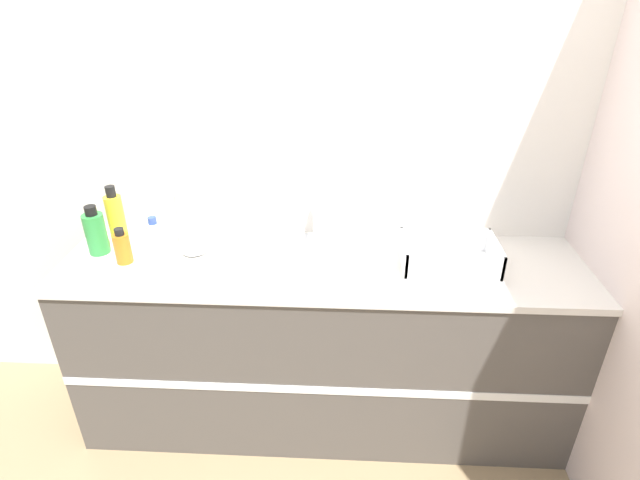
{
  "coord_description": "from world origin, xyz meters",
  "views": [
    {
      "loc": [
        0.07,
        -1.54,
        1.98
      ],
      "look_at": [
        -0.02,
        0.25,
        1.01
      ],
      "focal_mm": 28.0,
      "sensor_mm": 36.0,
      "label": 1
    }
  ],
  "objects_px": {
    "dish_rack": "(448,258)",
    "bottle_green": "(96,232)",
    "paper_towel_roll": "(191,223)",
    "bottle_clear": "(155,237)",
    "bottle_yellow": "(116,218)",
    "bottle_amber": "(122,247)",
    "sink": "(315,253)"
  },
  "relations": [
    {
      "from": "bottle_yellow",
      "to": "bottle_clear",
      "type": "distance_m",
      "value": 0.22
    },
    {
      "from": "bottle_green",
      "to": "paper_towel_roll",
      "type": "bearing_deg",
      "value": 2.65
    },
    {
      "from": "bottle_green",
      "to": "bottle_clear",
      "type": "distance_m",
      "value": 0.25
    },
    {
      "from": "paper_towel_roll",
      "to": "bottle_amber",
      "type": "xyz_separation_m",
      "value": [
        -0.27,
        -0.1,
        -0.07
      ]
    },
    {
      "from": "paper_towel_roll",
      "to": "dish_rack",
      "type": "height_order",
      "value": "paper_towel_roll"
    },
    {
      "from": "dish_rack",
      "to": "bottle_clear",
      "type": "bearing_deg",
      "value": 177.27
    },
    {
      "from": "sink",
      "to": "bottle_amber",
      "type": "height_order",
      "value": "sink"
    },
    {
      "from": "paper_towel_roll",
      "to": "bottle_green",
      "type": "distance_m",
      "value": 0.42
    },
    {
      "from": "bottle_amber",
      "to": "bottle_clear",
      "type": "bearing_deg",
      "value": 40.7
    },
    {
      "from": "paper_towel_roll",
      "to": "bottle_green",
      "type": "relative_size",
      "value": 1.28
    },
    {
      "from": "bottle_green",
      "to": "sink",
      "type": "bearing_deg",
      "value": 0.21
    },
    {
      "from": "bottle_amber",
      "to": "dish_rack",
      "type": "bearing_deg",
      "value": 1.38
    },
    {
      "from": "paper_towel_roll",
      "to": "bottle_green",
      "type": "bearing_deg",
      "value": -177.35
    },
    {
      "from": "paper_towel_roll",
      "to": "bottle_amber",
      "type": "relative_size",
      "value": 1.79
    },
    {
      "from": "sink",
      "to": "paper_towel_roll",
      "type": "bearing_deg",
      "value": 178.3
    },
    {
      "from": "paper_towel_roll",
      "to": "dish_rack",
      "type": "bearing_deg",
      "value": -3.31
    },
    {
      "from": "dish_rack",
      "to": "bottle_clear",
      "type": "relative_size",
      "value": 2.3
    },
    {
      "from": "bottle_amber",
      "to": "paper_towel_roll",
      "type": "bearing_deg",
      "value": 19.33
    },
    {
      "from": "bottle_clear",
      "to": "paper_towel_roll",
      "type": "bearing_deg",
      "value": 1.15
    },
    {
      "from": "paper_towel_roll",
      "to": "bottle_yellow",
      "type": "height_order",
      "value": "paper_towel_roll"
    },
    {
      "from": "bottle_yellow",
      "to": "bottle_amber",
      "type": "height_order",
      "value": "bottle_yellow"
    },
    {
      "from": "paper_towel_roll",
      "to": "dish_rack",
      "type": "xyz_separation_m",
      "value": [
        1.09,
        -0.06,
        -0.1
      ]
    },
    {
      "from": "bottle_clear",
      "to": "dish_rack",
      "type": "bearing_deg",
      "value": -2.73
    },
    {
      "from": "dish_rack",
      "to": "bottle_green",
      "type": "height_order",
      "value": "bottle_green"
    },
    {
      "from": "paper_towel_roll",
      "to": "bottle_amber",
      "type": "height_order",
      "value": "paper_towel_roll"
    },
    {
      "from": "sink",
      "to": "bottle_clear",
      "type": "relative_size",
      "value": 3.18
    },
    {
      "from": "sink",
      "to": "paper_towel_roll",
      "type": "distance_m",
      "value": 0.55
    },
    {
      "from": "dish_rack",
      "to": "bottle_yellow",
      "type": "bearing_deg",
      "value": 174.24
    },
    {
      "from": "sink",
      "to": "bottle_green",
      "type": "bearing_deg",
      "value": -179.79
    },
    {
      "from": "bottle_amber",
      "to": "bottle_clear",
      "type": "height_order",
      "value": "bottle_clear"
    },
    {
      "from": "sink",
      "to": "bottle_clear",
      "type": "distance_m",
      "value": 0.7
    },
    {
      "from": "bottle_yellow",
      "to": "bottle_green",
      "type": "relative_size",
      "value": 1.22
    }
  ]
}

